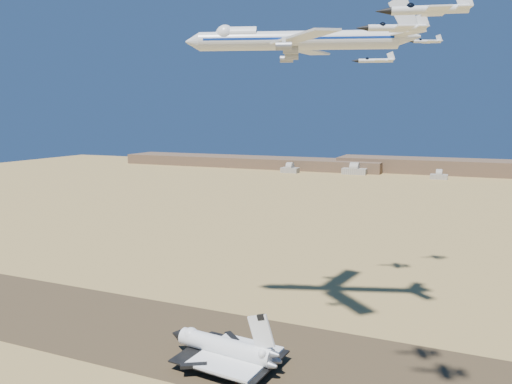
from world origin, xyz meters
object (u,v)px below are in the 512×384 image
at_px(shuttle, 224,349).
at_px(crew_b, 248,384).
at_px(crew_c, 236,381).
at_px(chase_jet_d, 426,41).
at_px(crew_a, 235,377).
at_px(chase_jet_c, 375,60).
at_px(carrier_747, 290,40).
at_px(chase_jet_b, 427,9).
at_px(chase_jet_a, 395,28).

distance_m(shuttle, crew_b, 14.75).
distance_m(crew_c, chase_jet_d, 145.92).
bearing_deg(chase_jet_d, crew_c, -135.72).
relative_size(crew_a, chase_jet_d, 0.12).
xyz_separation_m(crew_a, chase_jet_c, (21.06, 78.93, 91.99)).
bearing_deg(crew_c, shuttle, -12.86).
bearing_deg(carrier_747, chase_jet_b, -68.72).
height_order(carrier_747, chase_jet_c, carrier_747).
xyz_separation_m(crew_a, chase_jet_d, (37.58, 97.29, 100.47)).
height_order(shuttle, crew_a, shuttle).
distance_m(carrier_747, crew_b, 101.01).
relative_size(crew_a, chase_jet_c, 0.10).
distance_m(chase_jet_b, chase_jet_c, 102.27).
distance_m(crew_a, crew_b, 5.12).
bearing_deg(chase_jet_c, carrier_747, -128.16).
height_order(chase_jet_c, chase_jet_d, chase_jet_d).
distance_m(crew_a, chase_jet_d, 144.81).
xyz_separation_m(crew_c, chase_jet_d, (36.33, 99.48, 100.38)).
height_order(carrier_747, crew_b, carrier_747).
relative_size(chase_jet_c, chase_jet_d, 1.20).
xyz_separation_m(carrier_747, crew_c, (-1.81, -36.28, -94.25)).
height_order(crew_c, chase_jet_c, chase_jet_c).
xyz_separation_m(crew_a, crew_b, (4.67, -2.11, 0.05)).
xyz_separation_m(carrier_747, crew_a, (-3.06, -34.09, -94.33)).
distance_m(crew_b, chase_jet_b, 101.14).
height_order(carrier_747, crew_c, carrier_747).
relative_size(crew_a, chase_jet_a, 0.12).
xyz_separation_m(crew_a, chase_jet_b, (47.58, -19.82, 89.91)).
bearing_deg(chase_jet_b, chase_jet_a, 110.41).
distance_m(chase_jet_a, chase_jet_c, 91.06).
bearing_deg(carrier_747, crew_b, -105.73).
distance_m(crew_b, chase_jet_d, 145.08).
relative_size(chase_jet_a, chase_jet_d, 1.06).
distance_m(crew_b, crew_c, 3.42).
relative_size(crew_b, chase_jet_d, 0.13).
bearing_deg(chase_jet_c, chase_jet_d, 31.72).
bearing_deg(chase_jet_c, chase_jet_b, -91.25).
distance_m(crew_a, crew_c, 2.53).
bearing_deg(chase_jet_a, carrier_747, 109.49).
height_order(chase_jet_a, chase_jet_c, chase_jet_c).
height_order(crew_a, crew_b, crew_b).
relative_size(chase_jet_a, chase_jet_c, 0.89).
bearing_deg(carrier_747, shuttle, -127.63).
bearing_deg(carrier_747, crew_c, -111.13).
relative_size(crew_c, chase_jet_a, 0.13).
relative_size(shuttle, carrier_747, 0.52).
xyz_separation_m(shuttle, crew_a, (6.63, -6.52, -4.01)).
distance_m(shuttle, chase_jet_b, 104.93).
relative_size(crew_c, chase_jet_b, 0.11).
height_order(crew_a, chase_jet_d, chase_jet_d).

